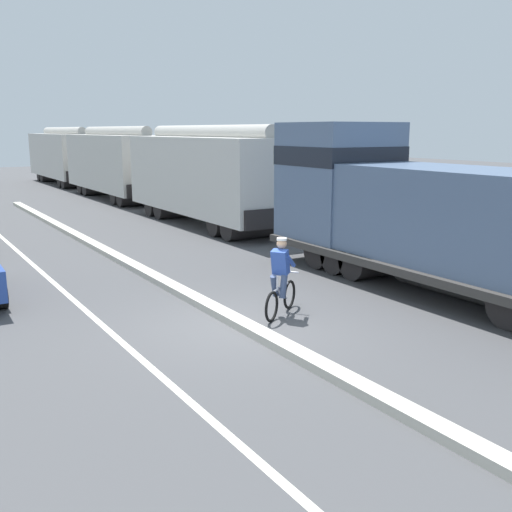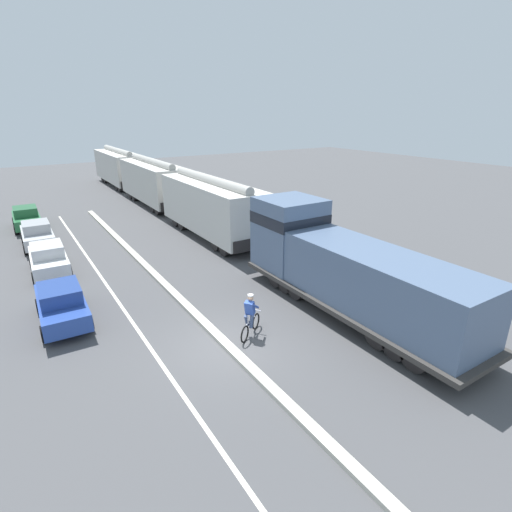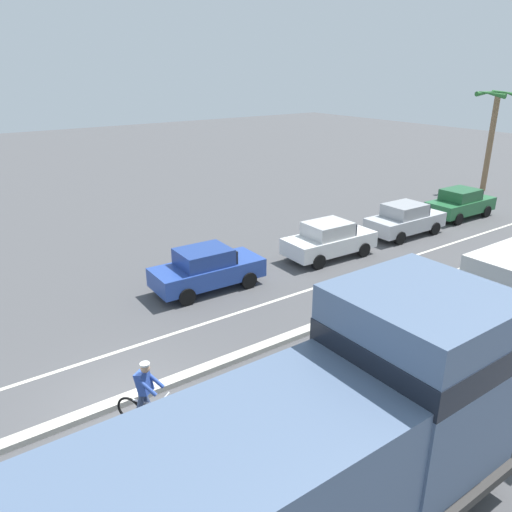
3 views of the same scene
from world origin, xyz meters
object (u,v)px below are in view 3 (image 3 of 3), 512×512
locomotive (263,490)px  parked_car_silver (405,219)px  parked_car_white (329,240)px  palm_tree_near (494,120)px  parked_car_green (460,203)px  cyclist (146,397)px  parked_car_blue (207,269)px

locomotive → parked_car_silver: bearing=122.1°
parked_car_white → palm_tree_near: palm_tree_near is taller
parked_car_green → palm_tree_near: palm_tree_near is taller
locomotive → parked_car_white: locomotive is taller
parked_car_silver → cyclist: (5.72, -16.27, 0.00)m
locomotive → palm_tree_near: palm_tree_near is taller
parked_car_silver → palm_tree_near: (-3.09, 12.06, 3.82)m
parked_car_green → locomotive: bearing=-63.8°
locomotive → parked_car_blue: size_ratio=2.73×
parked_car_blue → parked_car_silver: size_ratio=1.01×
parked_car_blue → parked_car_silver: (0.16, 11.22, 0.00)m
locomotive → cyclist: 4.60m
locomotive → parked_car_green: locomotive is taller
palm_tree_near → parked_car_white: bearing=-79.7°
parked_car_silver → parked_car_green: same height
parked_car_green → cyclist: size_ratio=2.46×
parked_car_white → palm_tree_near: bearing=100.3°
parked_car_blue → cyclist: size_ratio=2.48×
parked_car_silver → palm_tree_near: palm_tree_near is taller
parked_car_silver → palm_tree_near: size_ratio=0.64×
locomotive → parked_car_blue: locomotive is taller
locomotive → cyclist: size_ratio=6.77×
parked_car_green → cyclist: (5.96, -21.27, 0.00)m
locomotive → parked_car_green: (-10.45, 21.26, -0.98)m
locomotive → parked_car_blue: (-10.37, 5.04, -0.98)m
parked_car_blue → palm_tree_near: palm_tree_near is taller
parked_car_blue → parked_car_silver: 11.22m
cyclist → parked_car_white: bearing=117.0°
cyclist → palm_tree_near: size_ratio=0.26×
parked_car_white → cyclist: (5.66, -11.10, 0.00)m
parked_car_blue → palm_tree_near: (-2.93, 23.28, 3.82)m
cyclist → locomotive: bearing=0.1°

